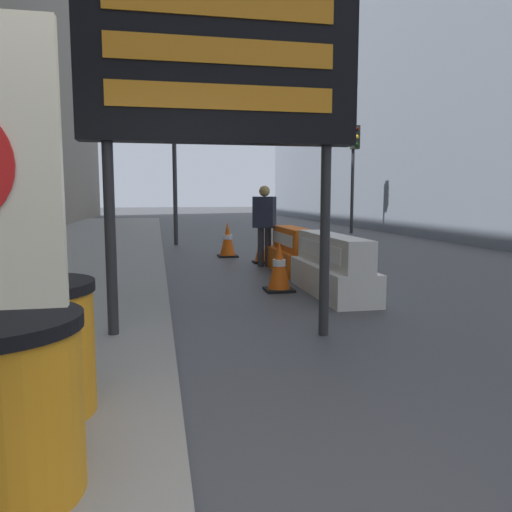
{
  "coord_description": "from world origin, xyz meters",
  "views": [
    {
      "loc": [
        -0.12,
        -1.6,
        1.4
      ],
      "look_at": [
        1.18,
        4.98,
        0.59
      ],
      "focal_mm": 35.0,
      "sensor_mm": 36.0,
      "label": 1
    }
  ],
  "objects_px": {
    "barrel_drum_middle": "(30,348)",
    "jersey_barrier_orange_far": "(293,253)",
    "traffic_cone_far": "(228,240)",
    "pedestrian_worker": "(264,219)",
    "message_board": "(221,53)",
    "traffic_cone_near": "(279,267)",
    "traffic_light_near_curb": "(174,144)",
    "traffic_cone_mid": "(261,250)",
    "jersey_barrier_white": "(332,268)",
    "traffic_light_far_side": "(354,156)"
  },
  "relations": [
    {
      "from": "traffic_cone_far",
      "to": "pedestrian_worker",
      "type": "relative_size",
      "value": 0.5
    },
    {
      "from": "pedestrian_worker",
      "to": "message_board",
      "type": "bearing_deg",
      "value": -77.4
    },
    {
      "from": "barrel_drum_middle",
      "to": "message_board",
      "type": "height_order",
      "value": "message_board"
    },
    {
      "from": "barrel_drum_middle",
      "to": "traffic_cone_far",
      "type": "bearing_deg",
      "value": 74.3
    },
    {
      "from": "jersey_barrier_white",
      "to": "traffic_light_far_side",
      "type": "bearing_deg",
      "value": 66.48
    },
    {
      "from": "message_board",
      "to": "jersey_barrier_white",
      "type": "bearing_deg",
      "value": 47.48
    },
    {
      "from": "traffic_light_far_side",
      "to": "jersey_barrier_orange_far",
      "type": "bearing_deg",
      "value": -118.37
    },
    {
      "from": "barrel_drum_middle",
      "to": "traffic_light_far_side",
      "type": "relative_size",
      "value": 0.2
    },
    {
      "from": "traffic_light_far_side",
      "to": "traffic_cone_mid",
      "type": "bearing_deg",
      "value": -124.21
    },
    {
      "from": "barrel_drum_middle",
      "to": "pedestrian_worker",
      "type": "height_order",
      "value": "pedestrian_worker"
    },
    {
      "from": "jersey_barrier_orange_far",
      "to": "traffic_cone_mid",
      "type": "distance_m",
      "value": 1.38
    },
    {
      "from": "jersey_barrier_white",
      "to": "traffic_cone_mid",
      "type": "relative_size",
      "value": 3.71
    },
    {
      "from": "barrel_drum_middle",
      "to": "jersey_barrier_orange_far",
      "type": "height_order",
      "value": "barrel_drum_middle"
    },
    {
      "from": "traffic_cone_mid",
      "to": "traffic_light_far_side",
      "type": "relative_size",
      "value": 0.15
    },
    {
      "from": "barrel_drum_middle",
      "to": "traffic_cone_mid",
      "type": "xyz_separation_m",
      "value": [
        2.86,
        7.11,
        -0.23
      ]
    },
    {
      "from": "barrel_drum_middle",
      "to": "traffic_cone_mid",
      "type": "relative_size",
      "value": 1.35
    },
    {
      "from": "message_board",
      "to": "traffic_cone_near",
      "type": "distance_m",
      "value": 3.51
    },
    {
      "from": "jersey_barrier_white",
      "to": "traffic_light_near_curb",
      "type": "distance_m",
      "value": 8.25
    },
    {
      "from": "jersey_barrier_white",
      "to": "traffic_cone_mid",
      "type": "xyz_separation_m",
      "value": [
        -0.32,
        3.45,
        -0.09
      ]
    },
    {
      "from": "traffic_cone_near",
      "to": "message_board",
      "type": "bearing_deg",
      "value": -115.81
    },
    {
      "from": "message_board",
      "to": "traffic_light_near_curb",
      "type": "height_order",
      "value": "traffic_light_near_curb"
    },
    {
      "from": "message_board",
      "to": "traffic_light_near_curb",
      "type": "distance_m",
      "value": 9.64
    },
    {
      "from": "traffic_cone_mid",
      "to": "traffic_cone_near",
      "type": "bearing_deg",
      "value": -96.84
    },
    {
      "from": "jersey_barrier_white",
      "to": "traffic_light_near_curb",
      "type": "relative_size",
      "value": 0.55
    },
    {
      "from": "message_board",
      "to": "jersey_barrier_white",
      "type": "height_order",
      "value": "message_board"
    },
    {
      "from": "message_board",
      "to": "traffic_light_near_curb",
      "type": "xyz_separation_m",
      "value": [
        -0.08,
        9.64,
        0.14
      ]
    },
    {
      "from": "traffic_cone_near",
      "to": "traffic_light_near_curb",
      "type": "height_order",
      "value": "traffic_light_near_curb"
    },
    {
      "from": "traffic_cone_near",
      "to": "barrel_drum_middle",
      "type": "bearing_deg",
      "value": -121.77
    },
    {
      "from": "barrel_drum_middle",
      "to": "traffic_cone_far",
      "type": "relative_size",
      "value": 0.99
    },
    {
      "from": "traffic_light_far_side",
      "to": "pedestrian_worker",
      "type": "relative_size",
      "value": 2.46
    },
    {
      "from": "message_board",
      "to": "traffic_cone_near",
      "type": "xyz_separation_m",
      "value": [
        1.14,
        2.36,
        -2.33
      ]
    },
    {
      "from": "barrel_drum_middle",
      "to": "traffic_light_far_side",
      "type": "height_order",
      "value": "traffic_light_far_side"
    },
    {
      "from": "jersey_barrier_orange_far",
      "to": "traffic_cone_near",
      "type": "bearing_deg",
      "value": -111.52
    },
    {
      "from": "message_board",
      "to": "traffic_cone_far",
      "type": "xyz_separation_m",
      "value": [
        0.98,
        6.63,
        -2.3
      ]
    },
    {
      "from": "message_board",
      "to": "traffic_cone_far",
      "type": "bearing_deg",
      "value": 81.6
    },
    {
      "from": "traffic_cone_far",
      "to": "jersey_barrier_orange_far",
      "type": "bearing_deg",
      "value": -71.37
    },
    {
      "from": "jersey_barrier_orange_far",
      "to": "traffic_cone_mid",
      "type": "xyz_separation_m",
      "value": [
        -0.32,
        1.34,
        -0.08
      ]
    },
    {
      "from": "jersey_barrier_orange_far",
      "to": "traffic_cone_far",
      "type": "distance_m",
      "value": 2.66
    },
    {
      "from": "message_board",
      "to": "jersey_barrier_white",
      "type": "relative_size",
      "value": 1.65
    },
    {
      "from": "traffic_cone_mid",
      "to": "traffic_cone_far",
      "type": "bearing_deg",
      "value": 114.16
    },
    {
      "from": "traffic_cone_mid",
      "to": "traffic_light_far_side",
      "type": "height_order",
      "value": "traffic_light_far_side"
    },
    {
      "from": "jersey_barrier_orange_far",
      "to": "message_board",
      "type": "bearing_deg",
      "value": -114.02
    },
    {
      "from": "message_board",
      "to": "traffic_cone_mid",
      "type": "distance_m",
      "value": 6.14
    },
    {
      "from": "message_board",
      "to": "traffic_cone_far",
      "type": "relative_size",
      "value": 4.47
    },
    {
      "from": "barrel_drum_middle",
      "to": "traffic_light_far_side",
      "type": "xyz_separation_m",
      "value": [
        7.91,
        14.53,
        2.34
      ]
    },
    {
      "from": "traffic_cone_near",
      "to": "traffic_cone_far",
      "type": "bearing_deg",
      "value": 92.19
    },
    {
      "from": "traffic_cone_mid",
      "to": "pedestrian_worker",
      "type": "xyz_separation_m",
      "value": [
        -0.03,
        -0.5,
        0.66
      ]
    },
    {
      "from": "traffic_cone_mid",
      "to": "jersey_barrier_white",
      "type": "bearing_deg",
      "value": -84.73
    },
    {
      "from": "jersey_barrier_orange_far",
      "to": "traffic_cone_far",
      "type": "height_order",
      "value": "jersey_barrier_orange_far"
    },
    {
      "from": "traffic_cone_mid",
      "to": "traffic_light_near_curb",
      "type": "xyz_separation_m",
      "value": [
        -1.59,
        4.19,
        2.54
      ]
    }
  ]
}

